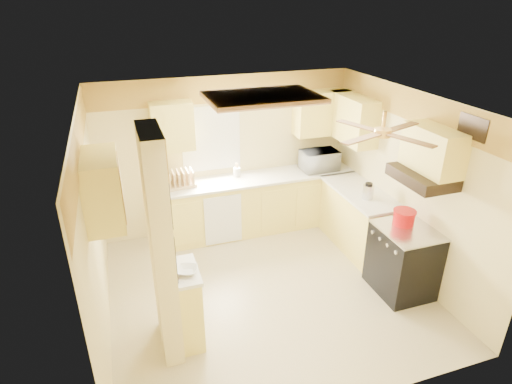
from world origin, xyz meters
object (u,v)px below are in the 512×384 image
object	(u,v)px
stove	(403,260)
microwave	(319,160)
bowl	(187,270)
dutch_oven	(404,217)
kettle	(368,191)

from	to	relation	value
stove	microwave	size ratio (longest dim) A/B	1.56
bowl	dutch_oven	size ratio (longest dim) A/B	0.78
stove	kettle	distance (m)	1.07
bowl	kettle	bearing A→B (deg)	19.10
microwave	kettle	xyz separation A→B (m)	(0.16, -1.22, -0.05)
microwave	bowl	world-z (taller)	microwave
kettle	stove	bearing A→B (deg)	-88.12
dutch_oven	kettle	size ratio (longest dim) A/B	1.22
bowl	dutch_oven	world-z (taller)	dutch_oven
stove	kettle	bearing A→B (deg)	91.88
microwave	dutch_oven	bearing A→B (deg)	95.20
stove	dutch_oven	distance (m)	0.57
microwave	bowl	xyz separation A→B (m)	(-2.59, -2.17, -0.14)
microwave	bowl	size ratio (longest dim) A/B	2.63
bowl	dutch_oven	bearing A→B (deg)	4.03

